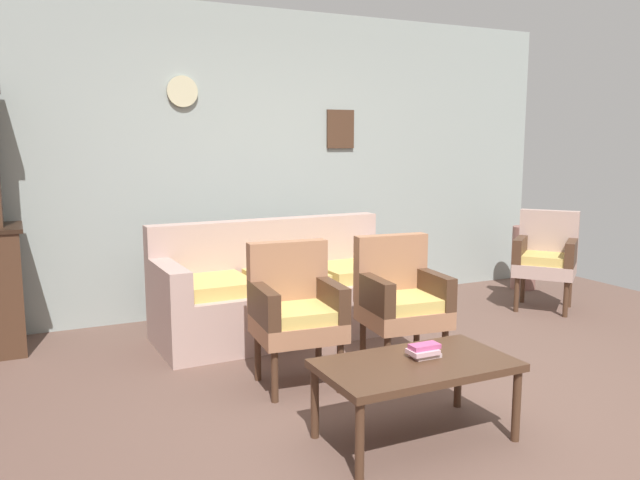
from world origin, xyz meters
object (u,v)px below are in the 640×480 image
(coffee_table, at_px, (416,370))
(floor_vase_by_wall, at_px, (524,258))
(armchair_near_cabinet, at_px, (400,297))
(wingback_chair_by_fireplace, at_px, (546,255))
(armchair_near_couch_end, at_px, (295,308))
(floral_couch, at_px, (282,294))
(book_stack_on_table, at_px, (424,351))

(coffee_table, relative_size, floor_vase_by_wall, 1.52)
(armchair_near_cabinet, relative_size, wingback_chair_by_fireplace, 1.00)
(wingback_chair_by_fireplace, xyz_separation_m, coffee_table, (-2.57, -1.70, -0.12))
(armchair_near_cabinet, bearing_deg, coffee_table, -118.23)
(armchair_near_couch_end, relative_size, coffee_table, 0.90)
(armchair_near_cabinet, xyz_separation_m, coffee_table, (-0.50, -0.93, -0.12))
(floral_couch, relative_size, wingback_chair_by_fireplace, 2.25)
(wingback_chair_by_fireplace, distance_m, coffee_table, 3.09)
(armchair_near_cabinet, distance_m, floor_vase_by_wall, 2.88)
(coffee_table, distance_m, floor_vase_by_wall, 3.83)
(book_stack_on_table, relative_size, floor_vase_by_wall, 0.26)
(floral_couch, relative_size, armchair_near_couch_end, 2.25)
(armchair_near_couch_end, xyz_separation_m, wingback_chair_by_fireplace, (2.82, 0.73, 0.00))
(armchair_near_couch_end, distance_m, book_stack_on_table, 1.00)
(floral_couch, xyz_separation_m, coffee_table, (-0.08, -2.02, 0.05))
(armchair_near_couch_end, bearing_deg, armchair_near_cabinet, -3.27)
(wingback_chair_by_fireplace, relative_size, coffee_table, 0.90)
(armchair_near_couch_end, bearing_deg, wingback_chair_by_fireplace, 14.42)
(armchair_near_couch_end, height_order, floor_vase_by_wall, armchair_near_couch_end)
(floral_couch, xyz_separation_m, wingback_chair_by_fireplace, (2.49, -0.32, 0.17))
(armchair_near_couch_end, distance_m, floor_vase_by_wall, 3.53)
(floral_couch, relative_size, coffee_table, 2.03)
(floral_couch, relative_size, armchair_near_cabinet, 2.25)
(floral_couch, xyz_separation_m, armchair_near_couch_end, (-0.33, -1.05, 0.17))
(armchair_near_cabinet, height_order, coffee_table, armchair_near_cabinet)
(armchair_near_cabinet, relative_size, coffee_table, 0.90)
(floral_couch, height_order, book_stack_on_table, floral_couch)
(wingback_chair_by_fireplace, bearing_deg, book_stack_on_table, -146.29)
(armchair_near_couch_end, distance_m, coffee_table, 1.02)
(armchair_near_couch_end, height_order, wingback_chair_by_fireplace, same)
(floral_couch, relative_size, floor_vase_by_wall, 3.09)
(wingback_chair_by_fireplace, relative_size, book_stack_on_table, 5.33)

